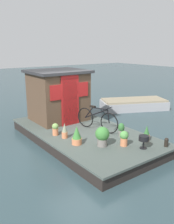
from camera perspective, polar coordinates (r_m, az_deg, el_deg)
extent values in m
plane|color=#2D4247|center=(8.31, -0.83, -6.87)|extent=(60.00, 60.00, 0.00)
cube|color=#424C47|center=(8.19, -0.84, -4.64)|extent=(5.50, 2.92, 0.06)
cube|color=black|center=(8.25, -0.83, -5.86)|extent=(5.39, 2.86, 0.31)
cube|color=#4C3828|center=(9.28, -6.85, 3.65)|extent=(1.65, 1.89, 1.82)
cube|color=#28282B|center=(9.14, -7.04, 9.55)|extent=(1.85, 2.09, 0.10)
cube|color=#144733|center=(8.58, -4.01, 2.38)|extent=(0.04, 0.60, 1.70)
cube|color=maroon|center=(8.57, -4.00, 2.70)|extent=(0.03, 0.72, 1.80)
cube|color=maroon|center=(8.81, -0.95, 5.41)|extent=(0.03, 0.44, 0.52)
cube|color=maroon|center=(8.22, -7.39, 4.57)|extent=(0.03, 0.44, 0.52)
torus|color=black|center=(7.86, 5.30, -2.64)|extent=(0.69, 0.20, 0.70)
torus|color=black|center=(8.45, -0.39, -1.29)|extent=(0.69, 0.20, 0.70)
cylinder|color=black|center=(8.11, 2.14, -0.38)|extent=(0.94, 0.26, 0.48)
cylinder|color=black|center=(7.96, 3.09, 0.85)|extent=(0.60, 0.17, 0.07)
cylinder|color=black|center=(8.30, 0.47, -0.13)|extent=(0.35, 0.12, 0.44)
cylinder|color=black|center=(7.82, 5.10, -1.03)|extent=(0.12, 0.06, 0.45)
cube|color=black|center=(8.14, 1.36, 1.28)|extent=(0.22, 0.14, 0.06)
cylinder|color=black|center=(7.77, 4.89, 0.82)|extent=(0.14, 0.49, 0.02)
cylinder|color=#C6754C|center=(7.54, -5.31, -5.44)|extent=(0.18, 0.18, 0.20)
cone|color=gray|center=(7.46, -5.36, -3.70)|extent=(0.17, 0.17, 0.28)
cylinder|color=slate|center=(6.94, 3.63, -7.16)|extent=(0.28, 0.28, 0.22)
sphere|color=#387533|center=(6.85, 3.66, -5.19)|extent=(0.41, 0.41, 0.41)
cylinder|color=#C6754C|center=(7.01, 8.74, -7.03)|extent=(0.20, 0.20, 0.23)
sphere|color=#4C8942|center=(6.94, 8.81, -5.46)|extent=(0.25, 0.25, 0.25)
cylinder|color=slate|center=(7.70, 8.09, -5.07)|extent=(0.16, 0.16, 0.20)
ellipsoid|color=#2D602D|center=(7.63, 8.15, -3.66)|extent=(0.20, 0.20, 0.29)
cylinder|color=#C6754C|center=(7.81, -7.51, -4.68)|extent=(0.19, 0.19, 0.22)
sphere|color=#70934C|center=(7.75, -7.56, -3.41)|extent=(0.21, 0.21, 0.21)
cylinder|color=#C6754C|center=(7.48, 13.87, -5.95)|extent=(0.19, 0.19, 0.21)
cone|color=#2D602D|center=(7.40, 13.99, -4.17)|extent=(0.17, 0.17, 0.28)
cylinder|color=#C6754C|center=(7.06, -2.44, -6.94)|extent=(0.29, 0.29, 0.18)
cone|color=#387533|center=(6.96, -2.46, -4.84)|extent=(0.27, 0.27, 0.37)
cylinder|color=black|center=(6.88, 13.35, -6.06)|extent=(0.28, 0.28, 0.14)
cylinder|color=black|center=(6.95, 13.26, -7.50)|extent=(0.04, 0.04, 0.23)
cylinder|color=black|center=(6.99, 13.20, -8.31)|extent=(0.20, 0.20, 0.02)
cylinder|color=black|center=(7.25, 18.30, -7.03)|extent=(0.11, 0.11, 0.20)
sphere|color=black|center=(7.21, 18.36, -6.28)|extent=(0.12, 0.12, 0.12)
cube|color=#99999E|center=(12.65, 11.03, 1.66)|extent=(2.66, 3.58, 0.44)
cube|color=gray|center=(12.59, 11.09, 2.82)|extent=(2.55, 3.43, 0.08)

